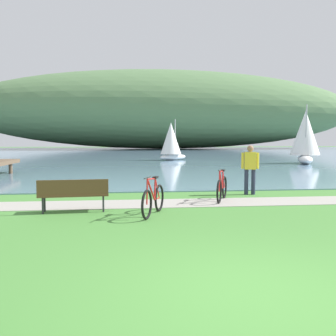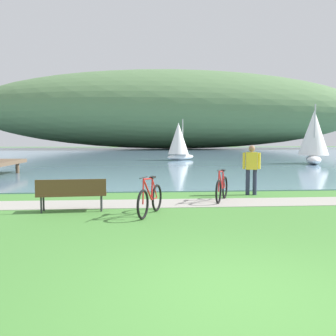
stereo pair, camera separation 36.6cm
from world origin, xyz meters
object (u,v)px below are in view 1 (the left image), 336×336
bicycle_leaning_near_bench (222,188)px  person_at_shoreline (250,166)px  park_bench_near_camera (74,193)px  sailboat_mid_bay (305,136)px  sailboat_nearest_to_shore (171,141)px  bicycle_beside_path (153,200)px

bicycle_leaning_near_bench → person_at_shoreline: size_ratio=0.96×
park_bench_near_camera → sailboat_mid_bay: size_ratio=0.40×
park_bench_near_camera → bicycle_leaning_near_bench: (4.33, 1.38, -0.12)m
park_bench_near_camera → sailboat_nearest_to_shore: sailboat_nearest_to_shore is taller
person_at_shoreline → sailboat_mid_bay: bearing=57.7°
sailboat_mid_bay → person_at_shoreline: bearing=-122.3°
bicycle_beside_path → sailboat_nearest_to_shore: (3.36, 24.49, 1.42)m
bicycle_leaning_near_bench → bicycle_beside_path: bearing=-139.2°
bicycle_beside_path → sailboat_mid_bay: (13.33, 18.59, 1.79)m
bicycle_leaning_near_bench → park_bench_near_camera: bearing=-162.3°
bicycle_leaning_near_bench → sailboat_mid_bay: sailboat_mid_bay is taller
person_at_shoreline → sailboat_mid_bay: size_ratio=0.37×
park_bench_near_camera → bicycle_beside_path: bicycle_beside_path is taller
sailboat_nearest_to_shore → person_at_shoreline: bearing=-89.4°
person_at_shoreline → sailboat_mid_bay: 18.29m
bicycle_leaning_near_bench → sailboat_nearest_to_shore: sailboat_nearest_to_shore is taller
park_bench_near_camera → person_at_shoreline: bearing=24.6°
bicycle_leaning_near_bench → sailboat_mid_bay: bearing=56.4°
bicycle_leaning_near_bench → sailboat_nearest_to_shore: 22.58m
park_bench_near_camera → bicycle_beside_path: 2.14m
bicycle_leaning_near_bench → sailboat_nearest_to_shore: bearing=87.3°
park_bench_near_camera → sailboat_nearest_to_shore: (5.41, 23.90, 1.29)m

